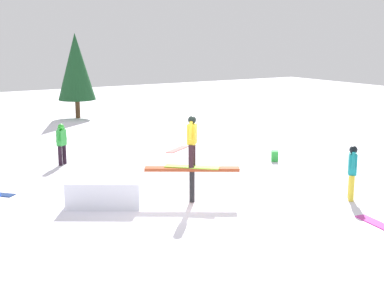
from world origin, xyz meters
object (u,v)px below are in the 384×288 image
at_px(pine_tree_far, 76,67).
at_px(main_rider_on_rail, 192,143).
at_px(bystander_green, 62,142).
at_px(bystander_teal, 352,170).
at_px(rail_feature, 192,173).
at_px(loose_snowboard_coral, 177,149).
at_px(loose_snowboard_magenta, 380,225).
at_px(backpack_on_snow, 275,156).

bearing_deg(pine_tree_far, main_rider_on_rail, -98.73).
distance_m(bystander_green, bystander_teal, 9.14).
relative_size(rail_feature, main_rider_on_rail, 1.65).
bearing_deg(bystander_green, loose_snowboard_coral, 141.56).
bearing_deg(loose_snowboard_magenta, bystander_teal, 161.09).
bearing_deg(bystander_green, bystander_teal, 85.07).
distance_m(main_rider_on_rail, pine_tree_far, 15.19).
bearing_deg(pine_tree_far, loose_snowboard_magenta, -88.83).
bearing_deg(bystander_teal, bystander_green, 77.73).
xyz_separation_m(loose_snowboard_coral, backpack_on_snow, (1.90, -3.27, 0.16)).
bearing_deg(backpack_on_snow, rail_feature, 153.47).
bearing_deg(pine_tree_far, bystander_teal, -85.65).
xyz_separation_m(main_rider_on_rail, pine_tree_far, (2.30, 14.98, 1.06)).
distance_m(rail_feature, loose_snowboard_magenta, 4.60).
bearing_deg(loose_snowboard_coral, pine_tree_far, -118.79).
relative_size(bystander_green, bystander_teal, 0.95).
bearing_deg(loose_snowboard_coral, rail_feature, 31.61).
bearing_deg(main_rider_on_rail, rail_feature, 0.00).
distance_m(bystander_teal, pine_tree_far, 17.08).
bearing_deg(bystander_green, main_rider_on_rail, 66.31).
bearing_deg(main_rider_on_rail, pine_tree_far, 123.21).
height_order(bystander_green, bystander_teal, bystander_teal).
distance_m(loose_snowboard_magenta, backpack_on_snow, 6.39).
distance_m(bystander_green, loose_snowboard_coral, 4.42).
height_order(main_rider_on_rail, bystander_teal, main_rider_on_rail).
distance_m(loose_snowboard_magenta, pine_tree_far, 18.82).
bearing_deg(loose_snowboard_magenta, bystander_green, -146.29).
relative_size(bystander_teal, loose_snowboard_magenta, 1.00).
height_order(rail_feature, bystander_teal, bystander_teal).
bearing_deg(rail_feature, pine_tree_far, 113.17).
relative_size(bystander_teal, loose_snowboard_coral, 1.09).
relative_size(bystander_green, loose_snowboard_magenta, 0.96).
xyz_separation_m(main_rider_on_rail, loose_snowboard_coral, (2.81, 5.66, -1.53)).
xyz_separation_m(rail_feature, main_rider_on_rail, (0.00, 0.00, 0.78)).
distance_m(loose_snowboard_coral, pine_tree_far, 9.68).
relative_size(main_rider_on_rail, backpack_on_snow, 3.85).
bearing_deg(bystander_teal, loose_snowboard_magenta, -164.54).
bearing_deg(loose_snowboard_coral, backpack_on_snow, 88.24).
relative_size(bystander_teal, backpack_on_snow, 4.16).
height_order(bystander_teal, backpack_on_snow, bystander_teal).
bearing_deg(backpack_on_snow, bystander_green, 99.35).
height_order(rail_feature, pine_tree_far, pine_tree_far).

